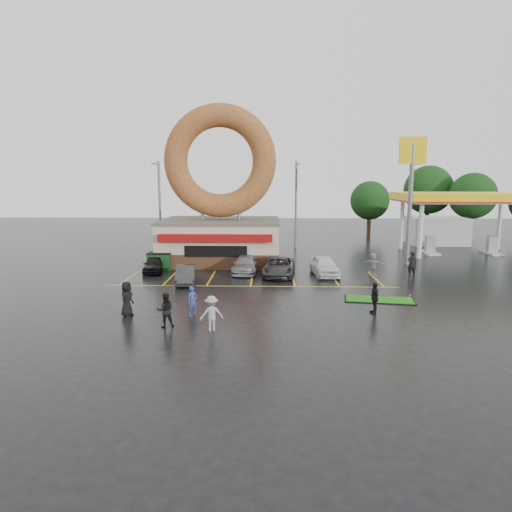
{
  "coord_description": "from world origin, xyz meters",
  "views": [
    {
      "loc": [
        1.25,
        -26.65,
        7.08
      ],
      "look_at": [
        0.39,
        2.67,
        2.2
      ],
      "focal_mm": 32.0,
      "sensor_mm": 36.0,
      "label": 1
    }
  ],
  "objects_px": {
    "gas_station": "(451,213)",
    "car_black": "(154,264)",
    "car_dgrey": "(186,275)",
    "dumpster": "(160,262)",
    "streetlight_mid": "(296,203)",
    "streetlight_right": "(410,202)",
    "shell_sign": "(411,177)",
    "person_cameraman": "(374,298)",
    "putting_green": "(379,300)",
    "streetlight_left": "(160,203)",
    "donut_shop": "(221,211)",
    "car_silver": "(245,264)",
    "car_grey": "(279,267)",
    "person_blue": "(193,301)",
    "car_white": "(324,266)"
  },
  "relations": [
    {
      "from": "streetlight_left",
      "to": "car_dgrey",
      "type": "xyz_separation_m",
      "value": [
        5.45,
        -15.73,
        -4.17
      ]
    },
    {
      "from": "gas_station",
      "to": "car_white",
      "type": "height_order",
      "value": "gas_station"
    },
    {
      "from": "streetlight_left",
      "to": "car_dgrey",
      "type": "distance_m",
      "value": 17.16
    },
    {
      "from": "car_dgrey",
      "to": "car_white",
      "type": "bearing_deg",
      "value": 8.85
    },
    {
      "from": "shell_sign",
      "to": "car_white",
      "type": "xyz_separation_m",
      "value": [
        -7.59,
        -4.84,
        -6.64
      ]
    },
    {
      "from": "donut_shop",
      "to": "person_cameraman",
      "type": "relative_size",
      "value": 8.01
    },
    {
      "from": "shell_sign",
      "to": "putting_green",
      "type": "distance_m",
      "value": 14.99
    },
    {
      "from": "streetlight_right",
      "to": "car_silver",
      "type": "relative_size",
      "value": 2.01
    },
    {
      "from": "car_black",
      "to": "car_silver",
      "type": "relative_size",
      "value": 0.8
    },
    {
      "from": "streetlight_left",
      "to": "streetlight_right",
      "type": "xyz_separation_m",
      "value": [
        26.0,
        2.0,
        0.0
      ]
    },
    {
      "from": "dumpster",
      "to": "car_white",
      "type": "bearing_deg",
      "value": -6.25
    },
    {
      "from": "streetlight_mid",
      "to": "car_black",
      "type": "distance_m",
      "value": 17.95
    },
    {
      "from": "streetlight_mid",
      "to": "car_white",
      "type": "xyz_separation_m",
      "value": [
        1.41,
        -13.75,
        -4.04
      ]
    },
    {
      "from": "streetlight_mid",
      "to": "car_grey",
      "type": "bearing_deg",
      "value": -98.19
    },
    {
      "from": "streetlight_left",
      "to": "person_blue",
      "type": "distance_m",
      "value": 24.78
    },
    {
      "from": "car_black",
      "to": "person_blue",
      "type": "xyz_separation_m",
      "value": [
        4.96,
        -11.45,
        0.18
      ]
    },
    {
      "from": "gas_station",
      "to": "putting_green",
      "type": "distance_m",
      "value": 24.49
    },
    {
      "from": "putting_green",
      "to": "car_dgrey",
      "type": "bearing_deg",
      "value": 161.32
    },
    {
      "from": "car_dgrey",
      "to": "shell_sign",
      "type": "bearing_deg",
      "value": 16.21
    },
    {
      "from": "shell_sign",
      "to": "dumpster",
      "type": "bearing_deg",
      "value": -171.72
    },
    {
      "from": "donut_shop",
      "to": "putting_green",
      "type": "xyz_separation_m",
      "value": [
        10.85,
        -12.98,
        -4.43
      ]
    },
    {
      "from": "person_cameraman",
      "to": "putting_green",
      "type": "relative_size",
      "value": 0.39
    },
    {
      "from": "car_dgrey",
      "to": "car_grey",
      "type": "bearing_deg",
      "value": 14.9
    },
    {
      "from": "gas_station",
      "to": "streetlight_right",
      "type": "height_order",
      "value": "streetlight_right"
    },
    {
      "from": "streetlight_right",
      "to": "car_dgrey",
      "type": "distance_m",
      "value": 27.46
    },
    {
      "from": "car_dgrey",
      "to": "car_silver",
      "type": "height_order",
      "value": "car_silver"
    },
    {
      "from": "car_dgrey",
      "to": "streetlight_right",
      "type": "bearing_deg",
      "value": 33.0
    },
    {
      "from": "person_cameraman",
      "to": "putting_green",
      "type": "xyz_separation_m",
      "value": [
        0.92,
        2.67,
        -0.81
      ]
    },
    {
      "from": "car_black",
      "to": "dumpster",
      "type": "bearing_deg",
      "value": 69.69
    },
    {
      "from": "shell_sign",
      "to": "person_blue",
      "type": "bearing_deg",
      "value": -135.62
    },
    {
      "from": "shell_sign",
      "to": "car_dgrey",
      "type": "bearing_deg",
      "value": -156.01
    },
    {
      "from": "car_black",
      "to": "car_white",
      "type": "height_order",
      "value": "car_white"
    },
    {
      "from": "donut_shop",
      "to": "person_blue",
      "type": "xyz_separation_m",
      "value": [
        0.22,
        -16.42,
        -3.67
      ]
    },
    {
      "from": "putting_green",
      "to": "car_grey",
      "type": "bearing_deg",
      "value": 130.26
    },
    {
      "from": "car_dgrey",
      "to": "dumpster",
      "type": "height_order",
      "value": "dumpster"
    },
    {
      "from": "shell_sign",
      "to": "car_silver",
      "type": "distance_m",
      "value": 15.69
    },
    {
      "from": "streetlight_right",
      "to": "gas_station",
      "type": "bearing_deg",
      "value": -13.75
    },
    {
      "from": "car_dgrey",
      "to": "car_white",
      "type": "xyz_separation_m",
      "value": [
        9.97,
        2.98,
        0.13
      ]
    },
    {
      "from": "donut_shop",
      "to": "gas_station",
      "type": "distance_m",
      "value": 24.35
    },
    {
      "from": "car_white",
      "to": "car_black",
      "type": "bearing_deg",
      "value": 170.6
    },
    {
      "from": "streetlight_mid",
      "to": "streetlight_right",
      "type": "distance_m",
      "value": 12.04
    },
    {
      "from": "donut_shop",
      "to": "dumpster",
      "type": "xyz_separation_m",
      "value": [
        -4.5,
        -3.95,
        -3.81
      ]
    },
    {
      "from": "streetlight_right",
      "to": "shell_sign",
      "type": "bearing_deg",
      "value": -106.83
    },
    {
      "from": "gas_station",
      "to": "car_black",
      "type": "height_order",
      "value": "gas_station"
    },
    {
      "from": "dumpster",
      "to": "streetlight_mid",
      "type": "bearing_deg",
      "value": 47.89
    },
    {
      "from": "streetlight_mid",
      "to": "car_black",
      "type": "relative_size",
      "value": 2.51
    },
    {
      "from": "car_silver",
      "to": "dumpster",
      "type": "height_order",
      "value": "same"
    },
    {
      "from": "car_dgrey",
      "to": "car_grey",
      "type": "distance_m",
      "value": 7.08
    },
    {
      "from": "car_dgrey",
      "to": "person_cameraman",
      "type": "height_order",
      "value": "person_cameraman"
    },
    {
      "from": "donut_shop",
      "to": "car_black",
      "type": "bearing_deg",
      "value": -133.66
    }
  ]
}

